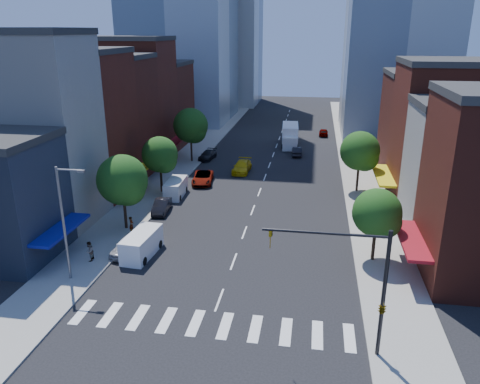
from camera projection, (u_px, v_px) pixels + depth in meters
The scene contains 31 objects.
ground at pixel (219, 300), 33.65m from camera, with size 220.00×220.00×0.00m, color black.
sidewalk_left at pixel (192, 154), 72.81m from camera, with size 5.00×120.00×0.15m, color gray.
sidewalk_right at pixel (356, 161), 69.05m from camera, with size 5.00×120.00×0.15m, color gray.
crosswalk at pixel (210, 324), 30.85m from camera, with size 19.00×3.00×0.01m, color silver.
bldg_left_1 at pixel (30, 133), 45.05m from camera, with size 12.00×8.00×18.00m, color beige.
bldg_left_2 at pixel (74, 126), 53.31m from camera, with size 12.00×9.00×16.00m, color #592015.
bldg_left_3 at pixel (106, 118), 61.40m from camera, with size 12.00×8.00×15.00m, color #531E14.
bldg_left_4 at pixel (130, 101), 69.00m from camera, with size 12.00×9.00×17.00m, color #592015.
bldg_left_5 at pixel (152, 105), 78.51m from camera, with size 12.00×10.00×13.00m, color #531E14.
bldg_right_1 at pixel (477, 174), 42.52m from camera, with size 12.00×8.00×12.00m, color beige.
bldg_right_2 at pixel (453, 137), 50.42m from camera, with size 12.00×10.00×15.00m, color #592015.
bldg_right_3 at pixel (432, 128), 60.07m from camera, with size 12.00×10.00×13.00m, color #531E14.
traffic_signal at pixel (374, 294), 26.60m from camera, with size 7.24×2.24×8.00m.
streetlight at pixel (65, 217), 34.63m from camera, with size 2.25×0.25×9.00m.
tree_left_near at pixel (124, 182), 43.95m from camera, with size 4.80×4.80×7.30m.
tree_left_mid at pixel (161, 156), 54.32m from camera, with size 4.20×4.20×6.65m.
tree_left_far at pixel (192, 127), 67.16m from camera, with size 5.00×5.00×7.75m.
tree_right_near at pixel (379, 215), 37.92m from camera, with size 4.00×4.00×6.20m.
tree_right_far at pixel (361, 153), 54.48m from camera, with size 4.60×4.60×7.20m.
parked_car_front at pixel (128, 245), 40.49m from camera, with size 1.75×4.35×1.48m, color #ADAEB2.
parked_car_second at pixel (162, 206), 49.67m from camera, with size 1.44×4.14×1.36m, color black.
parked_car_third at pixel (203, 178), 59.06m from camera, with size 2.42×5.24×1.46m, color #999999.
parked_car_rear at pixel (208, 155), 70.08m from camera, with size 1.80×4.42×1.28m, color black.
cargo_van_near at pixel (141, 245), 39.92m from camera, with size 2.31×5.01×2.08m.
cargo_van_far at pixel (175, 188), 54.32m from camera, with size 2.04×4.65×1.95m.
taxi at pixel (242, 167), 63.67m from camera, with size 2.13×5.23×1.52m, color #D8B70B.
traffic_car_oncoming at pixel (297, 151), 72.16m from camera, with size 1.44×4.12×1.36m, color black.
traffic_car_far at pixel (324, 132), 85.62m from camera, with size 1.56×3.88×1.32m, color #999999.
box_truck at pixel (290, 136), 78.01m from camera, with size 3.04×8.67×3.44m.
pedestrian_near at pixel (132, 225), 44.19m from camera, with size 0.59×0.39×1.63m, color #999999.
pedestrian_far at pixel (89, 251), 38.80m from camera, with size 0.83×0.65×1.71m, color #999999.
Camera 1 is at (6.12, -28.63, 18.39)m, focal length 35.00 mm.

